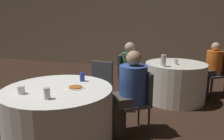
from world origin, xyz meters
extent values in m
plane|color=#382319|center=(0.00, 0.00, 0.00)|extent=(16.00, 16.00, 0.00)
cube|color=gray|center=(0.00, 4.84, 1.40)|extent=(16.00, 0.06, 2.80)
cylinder|color=white|center=(0.16, -0.06, 0.37)|extent=(1.34, 1.34, 0.74)
cylinder|color=white|center=(1.48, 2.01, 0.37)|extent=(1.16, 1.16, 0.74)
cube|color=#47474C|center=(0.97, 0.49, 0.43)|extent=(0.56, 0.56, 0.04)
cube|color=#47474C|center=(1.12, 0.60, 0.66)|extent=(0.26, 0.34, 0.42)
cylinder|color=#333338|center=(0.93, 0.26, 0.21)|extent=(0.03, 0.03, 0.41)
cylinder|color=#333338|center=(0.74, 0.54, 0.21)|extent=(0.03, 0.03, 0.41)
cylinder|color=#333338|center=(1.21, 0.45, 0.21)|extent=(0.03, 0.03, 0.41)
cylinder|color=#333338|center=(1.02, 0.73, 0.21)|extent=(0.03, 0.03, 0.41)
cube|color=#47474C|center=(0.28, 0.92, 0.43)|extent=(0.45, 0.45, 0.04)
cube|color=#47474C|center=(0.31, 1.10, 0.66)|extent=(0.38, 0.10, 0.42)
cylinder|color=#333338|center=(0.43, 0.73, 0.21)|extent=(0.03, 0.03, 0.41)
cylinder|color=#333338|center=(0.09, 0.77, 0.21)|extent=(0.03, 0.03, 0.41)
cylinder|color=#333338|center=(0.48, 1.06, 0.21)|extent=(0.03, 0.03, 0.41)
cylinder|color=#333338|center=(0.14, 1.11, 0.21)|extent=(0.03, 0.03, 0.41)
cube|color=#47474C|center=(2.22, 2.53, 0.43)|extent=(0.56, 0.56, 0.04)
cube|color=#47474C|center=(2.37, 2.63, 0.66)|extent=(0.26, 0.34, 0.42)
cylinder|color=#333338|center=(2.18, 2.29, 0.21)|extent=(0.03, 0.03, 0.41)
cylinder|color=#333338|center=(1.98, 2.57, 0.21)|extent=(0.03, 0.03, 0.41)
cylinder|color=#333338|center=(2.46, 2.49, 0.21)|extent=(0.03, 0.03, 0.41)
cylinder|color=#333338|center=(2.26, 2.77, 0.21)|extent=(0.03, 0.03, 0.41)
cube|color=#47474C|center=(0.59, 1.93, 0.43)|extent=(0.44, 0.44, 0.04)
cube|color=#47474C|center=(0.41, 1.91, 0.66)|extent=(0.09, 0.38, 0.42)
cylinder|color=#333338|center=(0.74, 2.11, 0.21)|extent=(0.03, 0.03, 0.41)
cylinder|color=#333338|center=(0.77, 1.78, 0.21)|extent=(0.03, 0.03, 0.41)
cylinder|color=#333338|center=(0.40, 2.08, 0.21)|extent=(0.03, 0.03, 0.41)
cylinder|color=#333338|center=(0.44, 1.74, 0.21)|extent=(0.03, 0.03, 0.41)
cylinder|color=#4C4238|center=(0.79, 0.37, 0.23)|extent=(0.24, 0.24, 0.45)
cube|color=#4C4238|center=(0.88, 0.43, 0.50)|extent=(0.46, 0.47, 0.12)
cylinder|color=#33519E|center=(0.97, 0.49, 0.71)|extent=(0.37, 0.37, 0.51)
sphere|color=tan|center=(0.97, 0.49, 1.06)|extent=(0.20, 0.20, 0.20)
cylinder|color=#33384C|center=(2.04, 2.40, 0.23)|extent=(0.24, 0.24, 0.45)
cube|color=#33384C|center=(2.13, 2.47, 0.50)|extent=(0.43, 0.43, 0.12)
cylinder|color=orange|center=(2.22, 2.53, 0.70)|extent=(0.31, 0.31, 0.49)
sphere|color=#DBB293|center=(2.22, 2.53, 1.03)|extent=(0.17, 0.17, 0.17)
cylinder|color=#33384C|center=(0.81, 1.95, 0.23)|extent=(0.24, 0.24, 0.45)
cube|color=#33384C|center=(0.70, 1.94, 0.50)|extent=(0.35, 0.35, 0.12)
cylinder|color=#38663D|center=(0.59, 1.93, 0.68)|extent=(0.33, 0.33, 0.46)
sphere|color=#DBB293|center=(0.59, 1.93, 1.02)|extent=(0.21, 0.21, 0.21)
cylinder|color=white|center=(0.36, 0.01, 0.75)|extent=(0.23, 0.23, 0.01)
cylinder|color=#B25B23|center=(0.36, 0.01, 0.75)|extent=(0.16, 0.16, 0.01)
cylinder|color=#1E38A5|center=(0.31, 0.31, 0.80)|extent=(0.07, 0.07, 0.12)
cylinder|color=silver|center=(0.25, -0.42, 0.80)|extent=(0.07, 0.07, 0.12)
cylinder|color=white|center=(-0.12, -0.37, 0.79)|extent=(0.08, 0.08, 0.09)
cylinder|color=white|center=(1.27, 1.62, 0.85)|extent=(0.09, 0.09, 0.21)
cylinder|color=white|center=(1.48, 1.89, 0.79)|extent=(0.08, 0.08, 0.10)
camera|label=1|loc=(1.56, -2.28, 1.55)|focal=35.00mm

